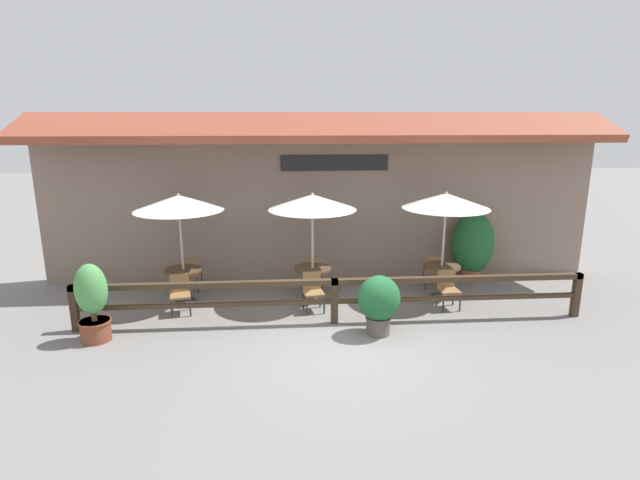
{
  "coord_description": "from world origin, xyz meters",
  "views": [
    {
      "loc": [
        -1.0,
        -8.43,
        4.16
      ],
      "look_at": [
        -0.26,
        1.51,
        1.65
      ],
      "focal_mm": 28.0,
      "sensor_mm": 36.0,
      "label": 1
    }
  ],
  "objects_px": {
    "chair_far_streetside": "(448,288)",
    "potted_plant_entrance_palm": "(472,245)",
    "chair_near_streetside": "(180,292)",
    "dining_table_middle": "(313,274)",
    "patio_umbrella_far": "(446,201)",
    "potted_plant_corner_fern": "(92,302)",
    "chair_far_wallside": "(433,269)",
    "potted_plant_small_flowering": "(379,302)",
    "dining_table_far": "(442,272)",
    "chair_middle_streetside": "(313,290)",
    "patio_umbrella_near": "(179,203)",
    "chair_near_wallside": "(191,272)",
    "chair_middle_wallside": "(313,272)",
    "dining_table_near": "(184,276)",
    "patio_umbrella_middle": "(312,202)"
  },
  "relations": [
    {
      "from": "chair_near_wallside",
      "to": "patio_umbrella_far",
      "type": "bearing_deg",
      "value": 176.84
    },
    {
      "from": "chair_near_streetside",
      "to": "chair_far_wallside",
      "type": "xyz_separation_m",
      "value": [
        5.9,
        1.2,
        0.0
      ]
    },
    {
      "from": "chair_far_wallside",
      "to": "potted_plant_small_flowering",
      "type": "height_order",
      "value": "potted_plant_small_flowering"
    },
    {
      "from": "dining_table_far",
      "to": "chair_far_streetside",
      "type": "height_order",
      "value": "chair_far_streetside"
    },
    {
      "from": "chair_middle_streetside",
      "to": "dining_table_near",
      "type": "bearing_deg",
      "value": 156.14
    },
    {
      "from": "patio_umbrella_middle",
      "to": "chair_far_streetside",
      "type": "bearing_deg",
      "value": -13.79
    },
    {
      "from": "dining_table_middle",
      "to": "chair_middle_streetside",
      "type": "bearing_deg",
      "value": -92.99
    },
    {
      "from": "chair_middle_streetside",
      "to": "patio_umbrella_near",
      "type": "bearing_deg",
      "value": 156.14
    },
    {
      "from": "potted_plant_small_flowering",
      "to": "chair_middle_wallside",
      "type": "bearing_deg",
      "value": 113.08
    },
    {
      "from": "chair_middle_wallside",
      "to": "dining_table_far",
      "type": "distance_m",
      "value": 3.04
    },
    {
      "from": "chair_far_wallside",
      "to": "potted_plant_entrance_palm",
      "type": "bearing_deg",
      "value": -150.39
    },
    {
      "from": "chair_far_streetside",
      "to": "potted_plant_entrance_palm",
      "type": "xyz_separation_m",
      "value": [
        1.22,
        1.84,
        0.47
      ]
    },
    {
      "from": "chair_near_streetside",
      "to": "potted_plant_entrance_palm",
      "type": "height_order",
      "value": "potted_plant_entrance_palm"
    },
    {
      "from": "chair_middle_streetside",
      "to": "dining_table_far",
      "type": "bearing_deg",
      "value": 1.94
    },
    {
      "from": "chair_middle_wallside",
      "to": "dining_table_far",
      "type": "height_order",
      "value": "chair_middle_wallside"
    },
    {
      "from": "dining_table_near",
      "to": "potted_plant_small_flowering",
      "type": "relative_size",
      "value": 0.72
    },
    {
      "from": "dining_table_far",
      "to": "chair_far_streetside",
      "type": "distance_m",
      "value": 0.68
    },
    {
      "from": "potted_plant_small_flowering",
      "to": "chair_near_wallside",
      "type": "bearing_deg",
      "value": 145.67
    },
    {
      "from": "potted_plant_entrance_palm",
      "to": "dining_table_far",
      "type": "bearing_deg",
      "value": -134.67
    },
    {
      "from": "patio_umbrella_middle",
      "to": "chair_near_streetside",
      "type": "bearing_deg",
      "value": -168.4
    },
    {
      "from": "patio_umbrella_far",
      "to": "chair_far_streetside",
      "type": "distance_m",
      "value": 1.94
    },
    {
      "from": "patio_umbrella_near",
      "to": "chair_near_wallside",
      "type": "distance_m",
      "value": 1.95
    },
    {
      "from": "chair_near_streetside",
      "to": "dining_table_middle",
      "type": "xyz_separation_m",
      "value": [
        2.89,
        0.59,
        0.15
      ]
    },
    {
      "from": "dining_table_near",
      "to": "potted_plant_corner_fern",
      "type": "distance_m",
      "value": 2.36
    },
    {
      "from": "chair_far_streetside",
      "to": "potted_plant_corner_fern",
      "type": "relative_size",
      "value": 0.56
    },
    {
      "from": "patio_umbrella_near",
      "to": "chair_far_streetside",
      "type": "bearing_deg",
      "value": -8.07
    },
    {
      "from": "dining_table_far",
      "to": "patio_umbrella_middle",
      "type": "bearing_deg",
      "value": 178.91
    },
    {
      "from": "dining_table_far",
      "to": "potted_plant_corner_fern",
      "type": "distance_m",
      "value": 7.45
    },
    {
      "from": "dining_table_near",
      "to": "potted_plant_small_flowering",
      "type": "bearing_deg",
      "value": -26.91
    },
    {
      "from": "chair_near_streetside",
      "to": "chair_far_wallside",
      "type": "distance_m",
      "value": 6.02
    },
    {
      "from": "chair_far_wallside",
      "to": "chair_far_streetside",
      "type": "bearing_deg",
      "value": 92.79
    },
    {
      "from": "chair_near_wallside",
      "to": "chair_middle_wallside",
      "type": "bearing_deg",
      "value": -177.91
    },
    {
      "from": "patio_umbrella_middle",
      "to": "patio_umbrella_far",
      "type": "bearing_deg",
      "value": -1.09
    },
    {
      "from": "patio_umbrella_near",
      "to": "chair_far_streetside",
      "type": "distance_m",
      "value": 6.21
    },
    {
      "from": "patio_umbrella_near",
      "to": "chair_near_wallside",
      "type": "bearing_deg",
      "value": 88.05
    },
    {
      "from": "potted_plant_small_flowering",
      "to": "potted_plant_corner_fern",
      "type": "height_order",
      "value": "potted_plant_corner_fern"
    },
    {
      "from": "chair_near_streetside",
      "to": "chair_middle_streetside",
      "type": "bearing_deg",
      "value": -12.83
    },
    {
      "from": "potted_plant_entrance_palm",
      "to": "chair_near_wallside",
      "type": "bearing_deg",
      "value": -177.55
    },
    {
      "from": "patio_umbrella_near",
      "to": "chair_near_wallside",
      "type": "xyz_separation_m",
      "value": [
        0.02,
        0.7,
        -1.82
      ]
    },
    {
      "from": "potted_plant_small_flowering",
      "to": "potted_plant_entrance_palm",
      "type": "relative_size",
      "value": 0.67
    },
    {
      "from": "dining_table_near",
      "to": "chair_near_streetside",
      "type": "distance_m",
      "value": 0.72
    },
    {
      "from": "dining_table_near",
      "to": "chair_far_wallside",
      "type": "bearing_deg",
      "value": 4.79
    },
    {
      "from": "chair_far_streetside",
      "to": "dining_table_near",
      "type": "bearing_deg",
      "value": 168.48
    },
    {
      "from": "dining_table_near",
      "to": "chair_far_streetside",
      "type": "height_order",
      "value": "chair_far_streetside"
    },
    {
      "from": "potted_plant_entrance_palm",
      "to": "chair_near_streetside",
      "type": "bearing_deg",
      "value": -166.38
    },
    {
      "from": "chair_near_streetside",
      "to": "potted_plant_small_flowering",
      "type": "distance_m",
      "value": 4.28
    },
    {
      "from": "chair_near_wallside",
      "to": "patio_umbrella_middle",
      "type": "bearing_deg",
      "value": 169.61
    },
    {
      "from": "patio_umbrella_far",
      "to": "chair_near_streetside",
      "type": "bearing_deg",
      "value": -174.8
    },
    {
      "from": "patio_umbrella_far",
      "to": "potted_plant_corner_fern",
      "type": "xyz_separation_m",
      "value": [
        -7.23,
        -1.79,
        -1.51
      ]
    },
    {
      "from": "chair_near_wallside",
      "to": "dining_table_middle",
      "type": "distance_m",
      "value": 3.02
    }
  ]
}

